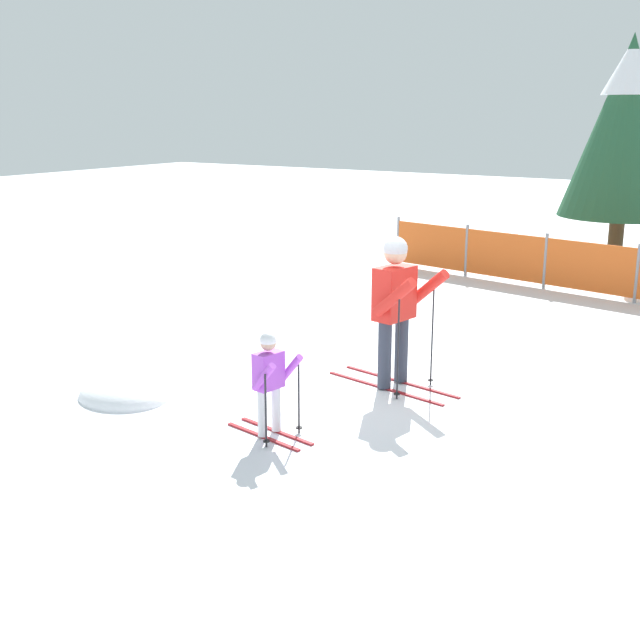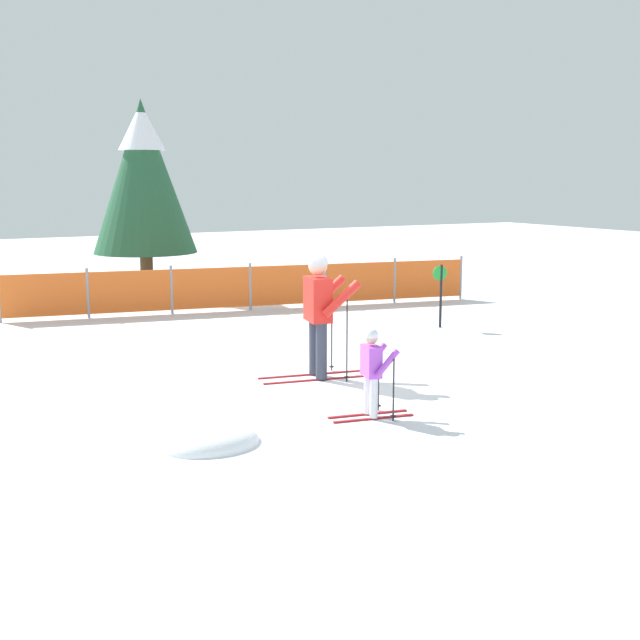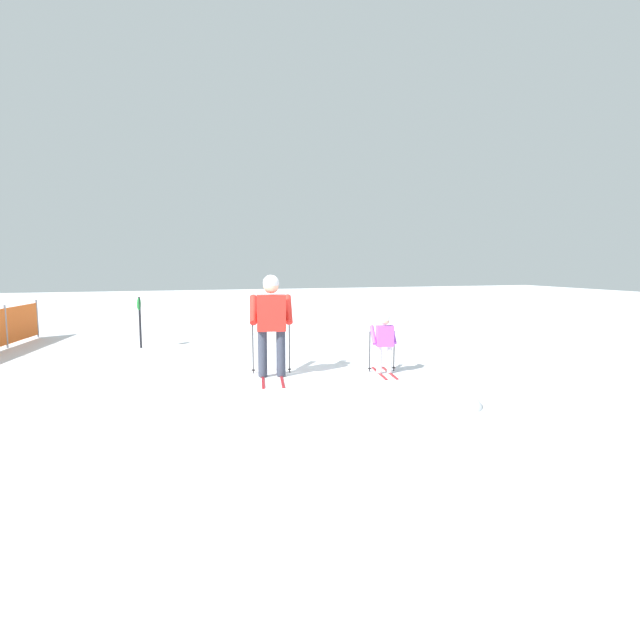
{
  "view_description": "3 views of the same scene",
  "coord_description": "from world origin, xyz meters",
  "px_view_note": "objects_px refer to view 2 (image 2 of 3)",
  "views": [
    {
      "loc": [
        4.35,
        -7.93,
        3.18
      ],
      "look_at": [
        -0.1,
        -0.94,
        1.0
      ],
      "focal_mm": 45.0,
      "sensor_mm": 36.0,
      "label": 1
    },
    {
      "loc": [
        -5.0,
        -9.67,
        2.81
      ],
      "look_at": [
        -0.27,
        -0.87,
        1.03
      ],
      "focal_mm": 45.0,
      "sensor_mm": 36.0,
      "label": 2
    },
    {
      "loc": [
        -8.21,
        1.9,
        1.98
      ],
      "look_at": [
        0.03,
        -0.69,
        1.0
      ],
      "focal_mm": 28.0,
      "sensor_mm": 36.0,
      "label": 3
    }
  ],
  "objects_px": {
    "skier_adult": "(320,304)",
    "trail_marker": "(441,288)",
    "safety_fence": "(250,286)",
    "skier_child": "(372,366)",
    "conifer_far": "(143,174)"
  },
  "relations": [
    {
      "from": "skier_adult",
      "to": "conifer_far",
      "type": "bearing_deg",
      "value": 98.56
    },
    {
      "from": "skier_child",
      "to": "safety_fence",
      "type": "distance_m",
      "value": 8.14
    },
    {
      "from": "skier_adult",
      "to": "safety_fence",
      "type": "xyz_separation_m",
      "value": [
        1.49,
        5.93,
        -0.56
      ]
    },
    {
      "from": "skier_child",
      "to": "conifer_far",
      "type": "height_order",
      "value": "conifer_far"
    },
    {
      "from": "conifer_far",
      "to": "trail_marker",
      "type": "bearing_deg",
      "value": -64.13
    },
    {
      "from": "skier_child",
      "to": "trail_marker",
      "type": "distance_m",
      "value": 6.02
    },
    {
      "from": "skier_child",
      "to": "safety_fence",
      "type": "xyz_separation_m",
      "value": [
        1.86,
        7.92,
        -0.12
      ]
    },
    {
      "from": "safety_fence",
      "to": "conifer_far",
      "type": "height_order",
      "value": "conifer_far"
    },
    {
      "from": "trail_marker",
      "to": "safety_fence",
      "type": "bearing_deg",
      "value": 123.02
    },
    {
      "from": "skier_adult",
      "to": "skier_child",
      "type": "relative_size",
      "value": 1.65
    },
    {
      "from": "skier_adult",
      "to": "safety_fence",
      "type": "bearing_deg",
      "value": 86.23
    },
    {
      "from": "skier_child",
      "to": "safety_fence",
      "type": "relative_size",
      "value": 0.11
    },
    {
      "from": "safety_fence",
      "to": "trail_marker",
      "type": "xyz_separation_m",
      "value": [
        2.35,
        -3.61,
        0.24
      ]
    },
    {
      "from": "skier_adult",
      "to": "trail_marker",
      "type": "bearing_deg",
      "value": 41.55
    },
    {
      "from": "safety_fence",
      "to": "trail_marker",
      "type": "bearing_deg",
      "value": -56.98
    }
  ]
}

